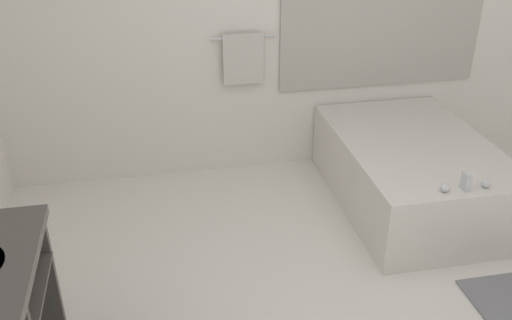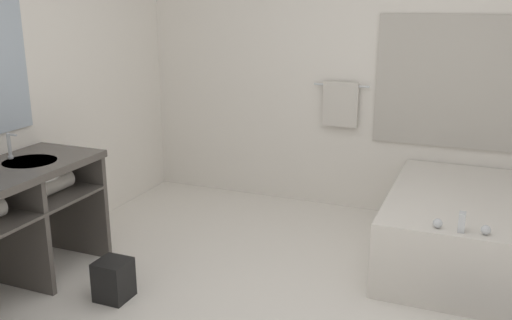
# 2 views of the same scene
# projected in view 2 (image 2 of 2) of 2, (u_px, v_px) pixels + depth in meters

# --- Properties ---
(wall_back_with_blinds) EXTENTS (7.40, 0.13, 2.70)m
(wall_back_with_blinds) POSITION_uv_depth(u_px,v_px,m) (381.00, 64.00, 4.95)
(wall_back_with_blinds) COLOR white
(wall_back_with_blinds) RESTS_ON ground_plane
(vanity_counter) EXTENTS (0.60, 1.26, 0.85)m
(vanity_counter) POSITION_uv_depth(u_px,v_px,m) (16.00, 203.00, 3.75)
(vanity_counter) COLOR #4C4742
(vanity_counter) RESTS_ON ground_plane
(sink_faucet) EXTENTS (0.09, 0.04, 0.18)m
(sink_faucet) POSITION_uv_depth(u_px,v_px,m) (10.00, 146.00, 3.86)
(sink_faucet) COLOR silver
(sink_faucet) RESTS_ON vanity_counter
(bathtub) EXTENTS (1.06, 1.61, 0.64)m
(bathtub) POSITION_uv_depth(u_px,v_px,m) (463.00, 226.00, 4.19)
(bathtub) COLOR silver
(bathtub) RESTS_ON ground_plane
(waste_bin) EXTENTS (0.21, 0.21, 0.27)m
(waste_bin) POSITION_uv_depth(u_px,v_px,m) (114.00, 280.00, 3.72)
(waste_bin) COLOR black
(waste_bin) RESTS_ON ground_plane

